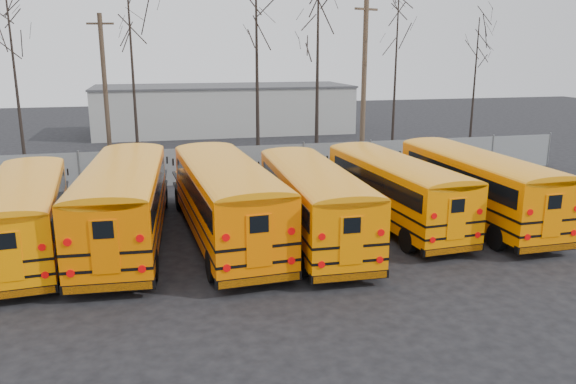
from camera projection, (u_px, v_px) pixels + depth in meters
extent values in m
plane|color=black|center=(282.00, 257.00, 19.73)|extent=(120.00, 120.00, 0.00)
cube|color=gray|center=(233.00, 164.00, 30.80)|extent=(40.00, 0.04, 2.00)
cube|color=#9E9E9A|center=(224.00, 109.00, 49.87)|extent=(22.00, 8.00, 4.00)
cylinder|color=black|center=(56.00, 271.00, 17.26)|extent=(0.34, 0.95, 0.93)
cylinder|color=black|center=(13.00, 211.00, 23.75)|extent=(0.34, 0.95, 0.93)
cylinder|color=black|center=(66.00, 207.00, 24.40)|extent=(0.34, 0.95, 0.93)
cube|color=#FF8700|center=(25.00, 214.00, 19.43)|extent=(3.10, 8.79, 2.18)
cube|color=#FF8700|center=(40.00, 197.00, 24.26)|extent=(2.22, 1.76, 0.93)
cube|color=black|center=(23.00, 202.00, 19.14)|extent=(3.05, 7.87, 0.65)
cube|color=black|center=(30.00, 226.00, 20.32)|extent=(3.27, 10.37, 0.08)
cube|color=black|center=(28.00, 214.00, 20.20)|extent=(3.27, 10.37, 0.08)
cube|color=black|center=(13.00, 293.00, 15.84)|extent=(2.38, 0.42, 0.26)
cube|color=black|center=(42.00, 204.00, 25.06)|extent=(2.23, 0.39, 0.24)
cube|color=#FF8700|center=(8.00, 257.00, 15.48)|extent=(0.69, 0.10, 1.43)
cylinder|color=#B20505|center=(45.00, 275.00, 15.90)|extent=(0.21, 0.06, 0.20)
cylinder|color=#B20505|center=(42.00, 247.00, 15.70)|extent=(0.21, 0.06, 0.20)
cylinder|color=black|center=(75.00, 270.00, 17.23)|extent=(0.35, 1.05, 1.03)
cylinder|color=black|center=(153.00, 265.00, 17.62)|extent=(0.35, 1.05, 1.03)
cylinder|color=black|center=(112.00, 199.00, 25.49)|extent=(0.35, 1.05, 1.03)
cylinder|color=black|center=(164.00, 197.00, 25.88)|extent=(0.35, 1.05, 1.03)
cube|color=#F16900|center=(123.00, 202.00, 20.33)|extent=(3.18, 9.72, 2.42)
cube|color=#F16900|center=(138.00, 185.00, 25.90)|extent=(2.42, 1.89, 1.03)
cube|color=black|center=(122.00, 189.00, 20.00)|extent=(3.15, 8.69, 0.72)
cube|color=black|center=(127.00, 215.00, 21.34)|extent=(3.32, 11.48, 0.09)
cube|color=black|center=(126.00, 202.00, 21.22)|extent=(3.32, 11.48, 0.09)
cube|color=black|center=(109.00, 286.00, 16.16)|extent=(2.64, 0.39, 0.29)
cube|color=black|center=(140.00, 193.00, 26.83)|extent=(2.48, 0.36, 0.27)
cube|color=#F16900|center=(105.00, 247.00, 15.75)|extent=(0.77, 0.09, 1.60)
cylinder|color=#B20505|center=(71.00, 274.00, 15.75)|extent=(0.23, 0.06, 0.23)
cylinder|color=#B20505|center=(142.00, 269.00, 16.08)|extent=(0.23, 0.06, 0.23)
cylinder|color=#B20505|center=(67.00, 242.00, 15.53)|extent=(0.23, 0.06, 0.23)
cylinder|color=#B20505|center=(140.00, 238.00, 15.85)|extent=(0.23, 0.06, 0.23)
cylinder|color=black|center=(212.00, 266.00, 17.56)|extent=(0.36, 1.05, 1.03)
cylinder|color=black|center=(283.00, 258.00, 18.23)|extent=(0.36, 1.05, 1.03)
cylinder|color=black|center=(179.00, 199.00, 25.56)|extent=(0.36, 1.05, 1.03)
cylinder|color=black|center=(230.00, 195.00, 26.23)|extent=(0.36, 1.05, 1.03)
cube|color=#FB6B00|center=(227.00, 200.00, 20.69)|extent=(3.22, 9.73, 2.42)
cube|color=#FB6B00|center=(203.00, 184.00, 26.10)|extent=(2.43, 1.90, 1.03)
cube|color=black|center=(227.00, 187.00, 20.37)|extent=(3.19, 8.70, 0.72)
cube|color=black|center=(223.00, 213.00, 21.69)|extent=(3.37, 11.49, 0.09)
cube|color=black|center=(222.00, 200.00, 21.56)|extent=(3.37, 11.49, 0.09)
cube|color=black|center=(259.00, 279.00, 16.67)|extent=(2.64, 0.41, 0.29)
cube|color=black|center=(201.00, 192.00, 27.00)|extent=(2.48, 0.37, 0.27)
cube|color=#FB6B00|center=(259.00, 241.00, 16.26)|extent=(0.77, 0.09, 1.60)
cylinder|color=#B20505|center=(227.00, 268.00, 16.15)|extent=(0.23, 0.06, 0.23)
cylinder|color=#B20505|center=(291.00, 261.00, 16.71)|extent=(0.23, 0.06, 0.23)
cylinder|color=#B20505|center=(226.00, 238.00, 15.92)|extent=(0.23, 0.06, 0.23)
cylinder|color=#B20505|center=(291.00, 231.00, 16.48)|extent=(0.23, 0.06, 0.23)
cylinder|color=black|center=(305.00, 262.00, 17.95)|extent=(0.29, 0.97, 0.96)
cylinder|color=black|center=(369.00, 257.00, 18.39)|extent=(0.29, 0.97, 0.96)
cylinder|color=black|center=(263.00, 199.00, 25.62)|extent=(0.29, 0.97, 0.96)
cylinder|color=black|center=(309.00, 196.00, 26.06)|extent=(0.29, 0.97, 0.96)
cube|color=#FF7D00|center=(313.00, 201.00, 20.86)|extent=(2.61, 9.01, 2.26)
cube|color=#FF7D00|center=(284.00, 186.00, 26.04)|extent=(2.20, 1.69, 0.96)
cube|color=black|center=(315.00, 189.00, 20.56)|extent=(2.63, 8.05, 0.67)
cube|color=black|center=(308.00, 213.00, 21.81)|extent=(2.68, 10.67, 0.09)
cube|color=black|center=(308.00, 201.00, 21.69)|extent=(2.68, 10.67, 0.09)
cube|color=black|center=(349.00, 276.00, 17.00)|extent=(2.47, 0.27, 0.27)
cube|color=black|center=(281.00, 193.00, 26.90)|extent=(2.32, 0.25, 0.25)
cube|color=#FF7D00|center=(352.00, 241.00, 16.61)|extent=(0.72, 0.06, 1.49)
cylinder|color=#B20505|center=(322.00, 265.00, 16.58)|extent=(0.21, 0.04, 0.21)
cylinder|color=#B20505|center=(380.00, 260.00, 16.96)|extent=(0.21, 0.04, 0.21)
cylinder|color=#B20505|center=(322.00, 237.00, 16.37)|extent=(0.21, 0.04, 0.21)
cylinder|color=#B20505|center=(381.00, 233.00, 16.74)|extent=(0.21, 0.04, 0.21)
cylinder|color=black|center=(408.00, 240.00, 20.10)|extent=(0.33, 0.95, 0.93)
cylinder|color=black|center=(459.00, 234.00, 20.72)|extent=(0.33, 0.95, 0.93)
cylinder|color=black|center=(328.00, 190.00, 27.35)|extent=(0.33, 0.95, 0.93)
cylinder|color=black|center=(367.00, 187.00, 27.97)|extent=(0.33, 0.95, 0.93)
cube|color=#FF8100|center=(395.00, 189.00, 22.95)|extent=(2.95, 8.83, 2.19)
cube|color=#FF8100|center=(345.00, 178.00, 27.85)|extent=(2.21, 1.73, 0.93)
cube|color=black|center=(398.00, 178.00, 22.65)|extent=(2.92, 7.90, 0.65)
cube|color=black|center=(386.00, 200.00, 23.85)|extent=(3.09, 10.43, 0.08)
cube|color=black|center=(386.00, 190.00, 23.73)|extent=(3.09, 10.43, 0.08)
cube|color=black|center=(453.00, 249.00, 19.30)|extent=(2.40, 0.37, 0.26)
cube|color=black|center=(339.00, 185.00, 28.67)|extent=(2.25, 0.35, 0.24)
cube|color=#FF8100|center=(457.00, 219.00, 18.93)|extent=(0.70, 0.09, 1.45)
cylinder|color=#B20505|center=(433.00, 240.00, 18.82)|extent=(0.21, 0.05, 0.21)
cylinder|color=#B20505|center=(478.00, 235.00, 19.34)|extent=(0.21, 0.05, 0.21)
cylinder|color=#B20505|center=(434.00, 216.00, 18.61)|extent=(0.21, 0.05, 0.21)
cylinder|color=#B20505|center=(480.00, 212.00, 19.13)|extent=(0.21, 0.05, 0.21)
cylinder|color=black|center=(497.00, 237.00, 20.35)|extent=(0.29, 0.98, 0.98)
cylinder|color=black|center=(549.00, 232.00, 20.89)|extent=(0.29, 0.98, 0.98)
cylinder|color=black|center=(399.00, 186.00, 28.05)|extent=(0.29, 0.98, 0.98)
cylinder|color=black|center=(438.00, 184.00, 28.59)|extent=(0.29, 0.98, 0.98)
cube|color=#FF7900|center=(477.00, 185.00, 23.32)|extent=(2.62, 9.13, 2.30)
cube|color=#FF7900|center=(416.00, 174.00, 28.52)|extent=(2.23, 1.70, 0.98)
cube|color=black|center=(481.00, 174.00, 23.01)|extent=(2.64, 8.15, 0.68)
cube|color=black|center=(465.00, 197.00, 24.27)|extent=(2.68, 10.81, 0.09)
cube|color=black|center=(466.00, 186.00, 24.15)|extent=(2.68, 10.81, 0.09)
cube|color=black|center=(547.00, 247.00, 19.44)|extent=(2.50, 0.26, 0.27)
cube|color=black|center=(409.00, 181.00, 29.38)|extent=(2.35, 0.24, 0.25)
cube|color=#FF7900|center=(553.00, 216.00, 19.05)|extent=(0.73, 0.05, 1.51)
cylinder|color=#B20505|center=(528.00, 237.00, 18.98)|extent=(0.22, 0.04, 0.21)
cylinder|color=#B20505|center=(574.00, 233.00, 19.43)|extent=(0.22, 0.04, 0.21)
cylinder|color=#B20505|center=(530.00, 212.00, 18.77)|extent=(0.22, 0.04, 0.21)
cylinder|color=#443426|center=(105.00, 91.00, 34.74)|extent=(0.29, 0.29, 9.27)
cube|color=#443426|center=(100.00, 24.00, 33.76)|extent=(1.63, 0.51, 0.12)
cylinder|color=brown|center=(364.00, 83.00, 35.17)|extent=(0.32, 0.32, 10.20)
cube|color=brown|center=(366.00, 9.00, 34.09)|extent=(1.73, 0.81, 0.14)
cone|color=black|center=(15.00, 76.00, 29.95)|extent=(0.26, 0.26, 11.51)
cone|color=black|center=(133.00, 72.00, 29.93)|extent=(0.26, 0.26, 11.89)
cone|color=black|center=(257.00, 65.00, 32.81)|extent=(0.26, 0.26, 12.47)
cone|color=black|center=(317.00, 76.00, 33.31)|extent=(0.26, 0.26, 11.21)
cone|color=black|center=(395.00, 76.00, 34.15)|extent=(0.26, 0.26, 11.08)
cone|color=black|center=(474.00, 87.00, 38.53)|extent=(0.26, 0.26, 9.23)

